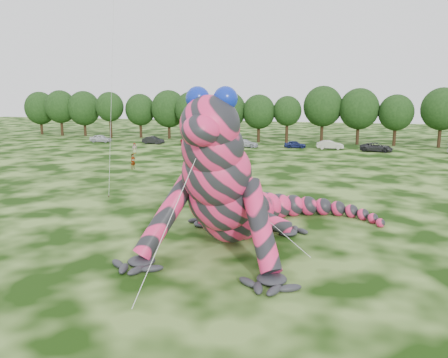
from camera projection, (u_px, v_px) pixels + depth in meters
name	position (u px, v px, depth m)	size (l,w,h in m)	color
ground	(145.00, 237.00, 28.10)	(240.00, 240.00, 0.00)	#16330A
inflatable_gecko	(237.00, 165.00, 27.10)	(16.00, 19.00, 9.50)	#EE2864
tree_0	(40.00, 113.00, 97.82)	(6.91, 6.22, 9.51)	black
tree_1	(61.00, 113.00, 95.00)	(6.74, 6.07, 9.81)	black
tree_2	(84.00, 114.00, 94.24)	(7.04, 6.34, 9.64)	black
tree_3	(110.00, 115.00, 90.68)	(5.81, 5.23, 9.44)	black
tree_4	(140.00, 116.00, 90.63)	(6.22, 5.60, 9.06)	black
tree_5	(169.00, 114.00, 88.53)	(7.16, 6.44, 9.80)	black
tree_6	(192.00, 116.00, 85.40)	(6.52, 5.86, 9.49)	black
tree_7	(229.00, 117.00, 83.50)	(6.68, 6.01, 9.48)	black
tree_8	(259.00, 118.00, 82.13)	(6.14, 5.53, 8.94)	black
tree_9	(287.00, 119.00, 81.07)	(5.27, 4.74, 8.68)	black
tree_10	(322.00, 115.00, 80.34)	(7.09, 6.38, 10.50)	black
tree_11	(359.00, 116.00, 78.29)	(7.01, 6.31, 10.07)	black
tree_12	(396.00, 120.00, 76.28)	(5.99, 5.39, 8.97)	black
tree_13	(441.00, 118.00, 73.67)	(6.83, 6.15, 10.13)	black
car_0	(101.00, 138.00, 82.87)	(1.68, 4.17, 1.42)	silver
car_1	(153.00, 140.00, 79.94)	(1.45, 4.15, 1.37)	black
car_2	(195.00, 141.00, 78.98)	(2.29, 4.96, 1.38)	maroon
car_3	(245.00, 143.00, 75.14)	(1.93, 4.75, 1.38)	#B8BCC3
car_4	(295.00, 144.00, 73.96)	(1.49, 3.69, 1.26)	navy
car_5	(330.00, 145.00, 72.46)	(1.52, 4.36, 1.44)	beige
car_6	(376.00, 147.00, 69.26)	(2.33, 5.05, 1.40)	#28292B
spectator_5	(225.00, 180.00, 42.13)	(1.71, 0.54, 1.84)	gray
spectator_0	(133.00, 161.00, 53.33)	(0.69, 0.45, 1.88)	gray
spectator_1	(200.00, 165.00, 50.73)	(0.86, 0.67, 1.78)	gray
spectator_4	(134.00, 148.00, 67.28)	(0.78, 0.50, 1.59)	gray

